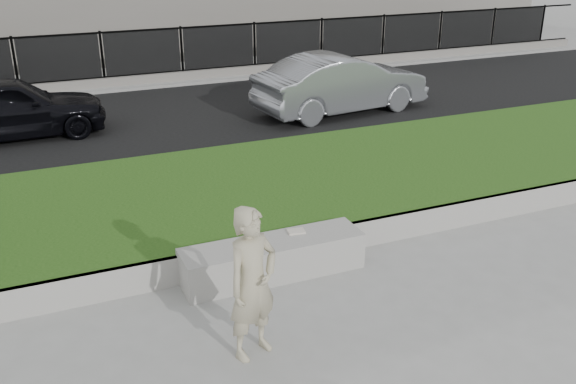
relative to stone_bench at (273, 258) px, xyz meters
name	(u,v)px	position (x,y,z in m)	size (l,w,h in m)	color
ground	(309,303)	(0.15, -0.80, -0.24)	(90.00, 90.00, 0.00)	gray
grass_bank	(230,198)	(0.15, 2.20, -0.04)	(34.00, 4.00, 0.40)	#14380E
grass_kerb	(276,251)	(0.15, 0.24, -0.04)	(34.00, 0.08, 0.40)	gray
street	(155,120)	(0.15, 7.70, -0.22)	(34.00, 7.00, 0.04)	black
far_pavement	(121,79)	(0.15, 12.20, -0.18)	(34.00, 3.00, 0.12)	gray
iron_fence	(126,69)	(0.15, 11.20, 0.30)	(32.00, 0.30, 1.50)	slate
stone_bench	(273,258)	(0.00, 0.00, 0.00)	(2.38, 0.60, 0.49)	gray
man	(253,284)	(-0.80, -1.44, 0.60)	(0.61, 0.40, 1.68)	#B4AB8B
book	(296,231)	(0.38, 0.13, 0.26)	(0.22, 0.16, 0.03)	beige
car_dark	(9,108)	(-2.92, 7.48, 0.46)	(1.56, 3.87, 1.32)	black
car_silver	(341,83)	(4.41, 6.56, 0.49)	(1.48, 4.23, 1.40)	gray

